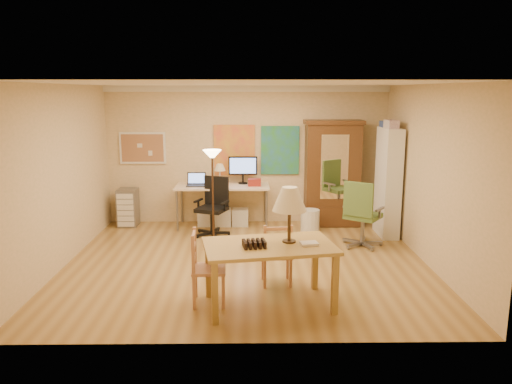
{
  "coord_description": "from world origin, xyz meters",
  "views": [
    {
      "loc": [
        0.05,
        -7.31,
        2.59
      ],
      "look_at": [
        0.15,
        0.3,
        1.05
      ],
      "focal_mm": 35.0,
      "sensor_mm": 36.0,
      "label": 1
    }
  ],
  "objects_px": {
    "computer_desk": "(225,201)",
    "office_chair_green": "(362,229)",
    "armoire": "(332,180)",
    "bookshelf": "(388,183)",
    "office_chair_black": "(213,220)",
    "dining_table": "(277,232)"
  },
  "relations": [
    {
      "from": "computer_desk",
      "to": "bookshelf",
      "type": "height_order",
      "value": "bookshelf"
    },
    {
      "from": "office_chair_black",
      "to": "computer_desk",
      "type": "bearing_deg",
      "value": 73.4
    },
    {
      "from": "computer_desk",
      "to": "armoire",
      "type": "distance_m",
      "value": 2.14
    },
    {
      "from": "office_chair_black",
      "to": "bookshelf",
      "type": "relative_size",
      "value": 0.54
    },
    {
      "from": "dining_table",
      "to": "office_chair_green",
      "type": "relative_size",
      "value": 1.49
    },
    {
      "from": "computer_desk",
      "to": "office_chair_green",
      "type": "distance_m",
      "value": 2.75
    },
    {
      "from": "computer_desk",
      "to": "office_chair_green",
      "type": "bearing_deg",
      "value": -29.64
    },
    {
      "from": "bookshelf",
      "to": "office_chair_green",
      "type": "bearing_deg",
      "value": -130.61
    },
    {
      "from": "office_chair_green",
      "to": "armoire",
      "type": "relative_size",
      "value": 0.55
    },
    {
      "from": "office_chair_black",
      "to": "dining_table",
      "type": "bearing_deg",
      "value": -71.73
    },
    {
      "from": "office_chair_black",
      "to": "office_chair_green",
      "type": "xyz_separation_m",
      "value": [
        2.57,
        -0.73,
        0.02
      ]
    },
    {
      "from": "computer_desk",
      "to": "armoire",
      "type": "xyz_separation_m",
      "value": [
        2.1,
        0.08,
        0.4
      ]
    },
    {
      "from": "computer_desk",
      "to": "office_chair_black",
      "type": "xyz_separation_m",
      "value": [
        -0.19,
        -0.63,
        -0.21
      ]
    },
    {
      "from": "computer_desk",
      "to": "armoire",
      "type": "relative_size",
      "value": 0.87
    },
    {
      "from": "dining_table",
      "to": "computer_desk",
      "type": "height_order",
      "value": "dining_table"
    },
    {
      "from": "armoire",
      "to": "office_chair_black",
      "type": "bearing_deg",
      "value": -162.78
    },
    {
      "from": "dining_table",
      "to": "bookshelf",
      "type": "relative_size",
      "value": 0.87
    },
    {
      "from": "office_chair_black",
      "to": "armoire",
      "type": "distance_m",
      "value": 2.47
    },
    {
      "from": "computer_desk",
      "to": "armoire",
      "type": "height_order",
      "value": "armoire"
    },
    {
      "from": "armoire",
      "to": "computer_desk",
      "type": "bearing_deg",
      "value": -177.87
    },
    {
      "from": "office_chair_green",
      "to": "computer_desk",
      "type": "bearing_deg",
      "value": 150.36
    },
    {
      "from": "office_chair_black",
      "to": "bookshelf",
      "type": "height_order",
      "value": "bookshelf"
    }
  ]
}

